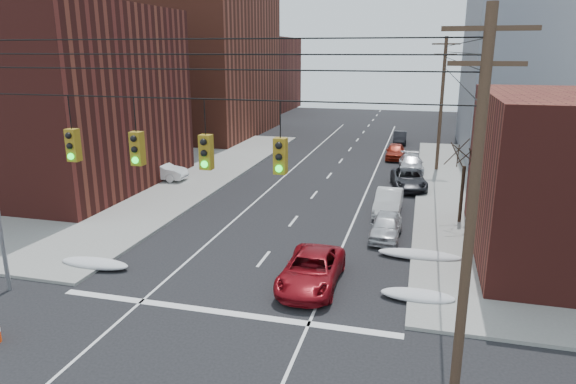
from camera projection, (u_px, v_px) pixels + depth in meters
The scene contains 23 objects.
sidewalk_nw at pixel (25, 164), 45.80m from camera, with size 40.00×40.00×0.15m, color gray.
building_brick_tall at pixel (159, 6), 60.66m from camera, with size 24.00×20.00×30.00m, color brown.
building_brick_near at pixel (21, 98), 38.20m from camera, with size 20.00×16.00×13.00m, color #501C18.
building_brick_far at pixel (226, 74), 87.78m from camera, with size 22.00×18.00×12.00m, color #501C18.
building_glass at pixel (555, 42), 70.45m from camera, with size 20.00×18.00×22.00m, color gray.
utility_pole_right at pixel (471, 216), 13.19m from camera, with size 2.20×0.28×11.00m.
utility_pole_far at pixel (442, 102), 42.09m from camera, with size 2.20×0.28×11.00m.
traffic_signals at pixel (170, 148), 14.86m from camera, with size 17.00×0.42×2.02m.
bare_tree at pixel (462, 186), 29.69m from camera, with size 2.09×2.20×4.93m.
snow_nw at pixel (95, 263), 24.17m from camera, with size 3.50×1.08×0.42m, color silver.
snow_ne at pixel (418, 295), 21.01m from camera, with size 3.00×1.08×0.42m, color silver.
snow_east_far at pixel (419, 255), 25.20m from camera, with size 4.00×1.08×0.42m, color silver.
red_pickup at pixel (311, 270), 22.22m from camera, with size 2.37×5.15×1.43m, color maroon.
parked_car_a at pixel (386, 226), 27.88m from camera, with size 1.60×3.99×1.36m, color silver.
parked_car_b at pixel (389, 202), 32.17m from camera, with size 1.56×4.48×1.48m, color silver.
parked_car_c at pixel (409, 179), 37.89m from camera, with size 2.35×5.10×1.42m, color black.
parked_car_d at pixel (411, 164), 43.17m from camera, with size 1.95×4.81×1.39m, color #B2B3B7.
parked_car_e at pixel (395, 151), 48.27m from camera, with size 1.71×4.25×1.45m, color maroon.
parked_car_f at pixel (400, 138), 56.29m from camera, with size 1.39×3.99×1.31m, color black.
lot_car_a at pixel (159, 170), 39.92m from camera, with size 1.55×4.44×1.46m, color white.
lot_car_b at pixel (115, 170), 39.78m from camera, with size 2.63×5.71×1.59m, color #9E9EA2.
lot_car_c at pixel (71, 184), 36.43m from camera, with size 1.73×4.27×1.24m, color black.
lot_car_d at pixel (112, 163), 42.58m from camera, with size 1.64×4.07×1.39m, color #A3A3A7.
Camera 1 is at (7.13, -10.34, 9.90)m, focal length 32.00 mm.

